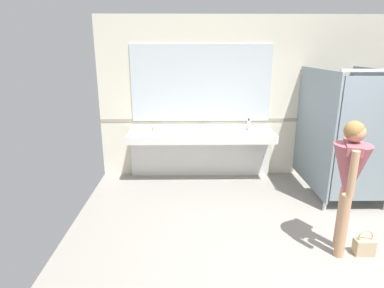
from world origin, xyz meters
TOP-DOWN VIEW (x-y plane):
  - ground_plane at (0.00, 0.00)m, footprint 6.73×6.47m
  - wall_back at (0.00, 2.99)m, footprint 6.73×0.12m
  - wall_back_tile_band at (0.00, 2.93)m, footprint 6.73×0.01m
  - vanity_counter at (-1.53, 2.72)m, footprint 2.58×0.57m
  - mirror_panel at (-1.53, 2.92)m, footprint 2.48×0.02m
  - bathroom_stalls at (1.16, 1.95)m, footprint 1.88×1.56m
  - person_standing at (-0.00, 0.42)m, footprint 0.51×0.53m
  - handbag at (0.27, 0.36)m, footprint 0.22×0.13m
  - soap_dispenser at (-0.67, 2.80)m, footprint 0.07×0.07m
  - floor_drain_cover at (0.02, -0.06)m, footprint 0.14×0.14m

SIDE VIEW (x-z plane):
  - ground_plane at x=0.00m, z-range -0.10..0.00m
  - floor_drain_cover at x=0.02m, z-range 0.00..0.01m
  - handbag at x=0.27m, z-range -0.05..0.27m
  - vanity_counter at x=-1.53m, z-range 0.15..1.16m
  - soap_dispenser at x=-0.67m, z-range 0.88..1.09m
  - person_standing at x=0.00m, z-range 0.20..1.78m
  - wall_back_tile_band at x=0.00m, z-range 1.02..1.08m
  - bathroom_stalls at x=1.16m, z-range 0.05..2.10m
  - wall_back at x=0.00m, z-range 0.00..2.87m
  - mirror_panel at x=-1.53m, z-range 1.04..2.39m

